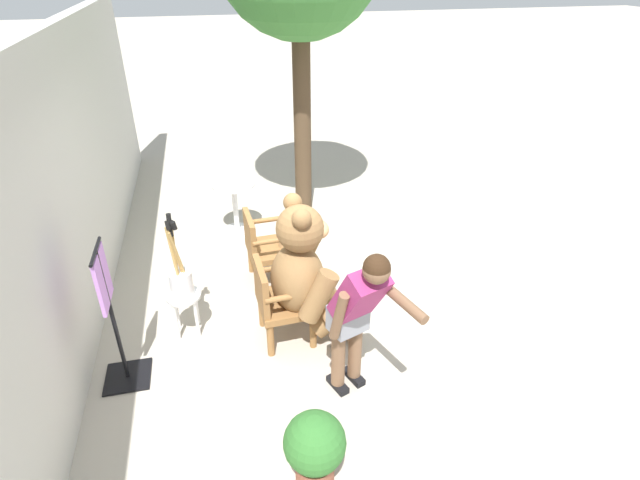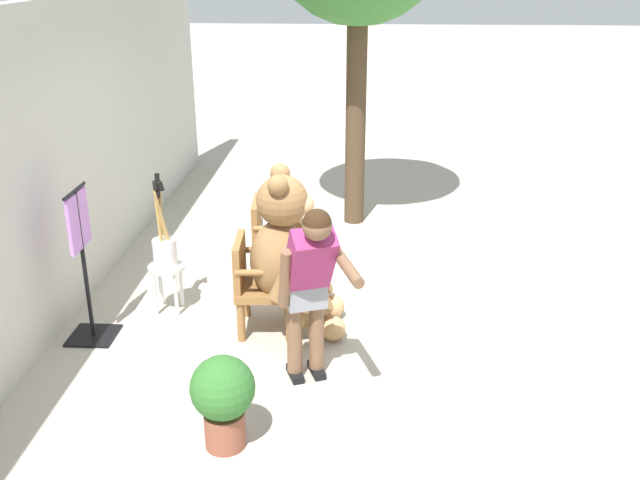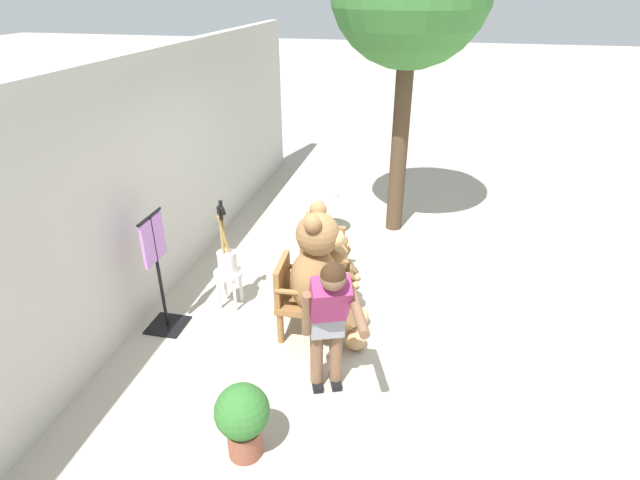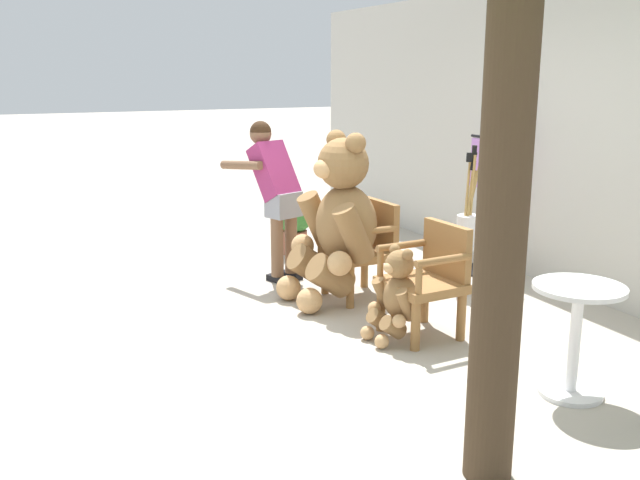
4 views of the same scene
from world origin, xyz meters
name	(u,v)px [view 3 (image 3 of 4)]	position (x,y,z in m)	size (l,w,h in m)	color
ground_plane	(354,309)	(0.00, 0.00, 0.00)	(60.00, 60.00, 0.00)	#B2A899
back_wall	(150,182)	(0.00, 2.40, 1.40)	(10.00, 0.16, 2.80)	beige
wooden_chair_left	(298,295)	(-0.52, 0.53, 0.46)	(0.59, 0.55, 0.86)	olive
wooden_chair_right	(319,250)	(0.52, 0.53, 0.46)	(0.59, 0.56, 0.86)	olive
teddy_bear_large	(322,276)	(-0.52, 0.27, 0.73)	(0.89, 0.86, 1.49)	olive
teddy_bear_small	(341,259)	(0.52, 0.25, 0.35)	(0.43, 0.42, 0.72)	olive
person_visitor	(329,314)	(-1.39, 0.02, 0.91)	(0.73, 0.66, 1.52)	black
white_stool	(229,280)	(-0.23, 1.44, 0.36)	(0.34, 0.34, 0.46)	white
brush_bucket	(227,257)	(-0.23, 1.45, 0.66)	(0.22, 0.22, 0.89)	white
round_side_table	(321,209)	(1.79, 0.79, 0.45)	(0.56, 0.56, 0.72)	white
potted_plant	(243,417)	(-2.19, 0.55, 0.40)	(0.44, 0.44, 0.68)	brown
clothing_display_stand	(158,271)	(-0.77, 1.99, 0.72)	(0.44, 0.40, 1.36)	black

